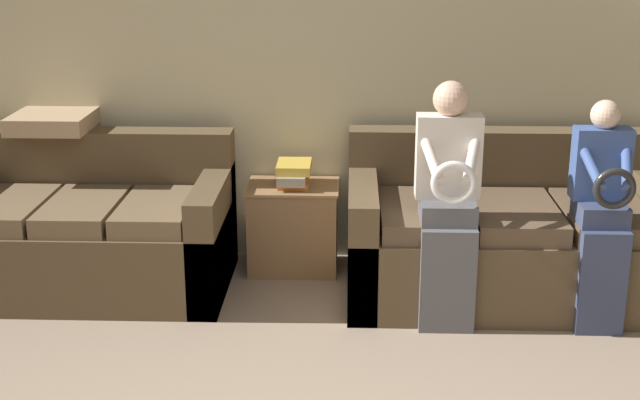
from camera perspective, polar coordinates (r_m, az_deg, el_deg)
The scene contains 8 objects.
wall_back at distance 5.43m, azimuth 1.78°, elevation 9.25°, with size 7.52×0.06×2.55m.
couch_main at distance 5.18m, azimuth 11.91°, elevation -2.44°, with size 1.81×0.99×0.87m.
couch_side at distance 5.32m, azimuth -14.37°, elevation -2.10°, with size 1.57×0.92×0.86m.
child_left_seated at distance 4.62m, azimuth 8.22°, elevation 0.31°, with size 0.34×0.38×1.28m.
child_right_seated at distance 4.78m, azimuth 17.60°, elevation -0.40°, with size 0.29×0.36×1.18m.
side_shelf at distance 5.42m, azimuth -1.72°, elevation -1.66°, with size 0.55×0.42×0.53m.
book_stack at distance 5.32m, azimuth -1.72°, elevation 1.70°, with size 0.20×0.31×0.14m.
throw_pillow at distance 5.55m, azimuth -16.73°, elevation 4.84°, with size 0.46×0.46×0.10m.
Camera 1 is at (0.02, -2.33, 2.04)m, focal length 50.00 mm.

